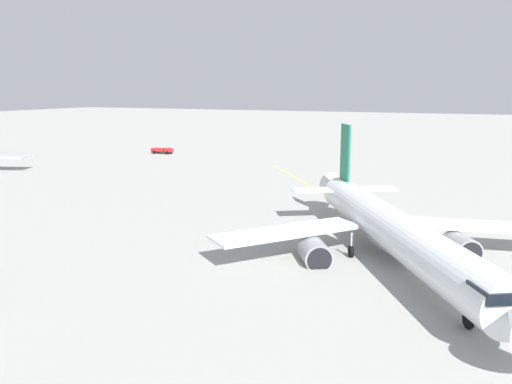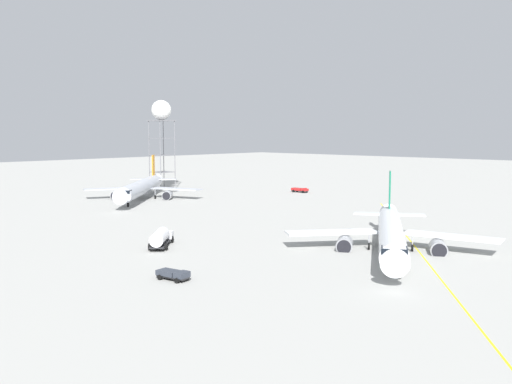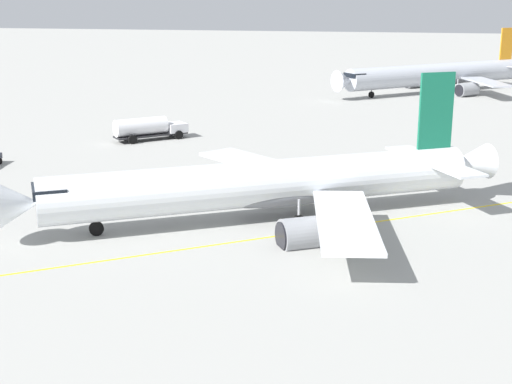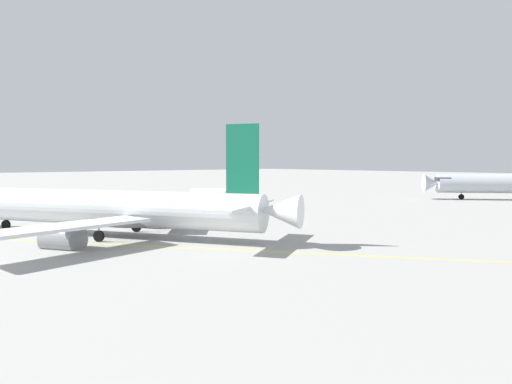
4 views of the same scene
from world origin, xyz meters
TOP-DOWN VIEW (x-y plane):
  - ground_plane at (0.00, 0.00)m, footprint 600.00×600.00m
  - airliner_main at (-0.68, 0.03)m, footprint 29.04×37.09m
  - fuel_tanker_truck at (27.90, 21.28)m, footprint 7.99×8.34m
  - baggage_truck_truck at (10.52, 32.83)m, footprint 4.41×2.57m
  - taxiway_centreline at (-4.89, -1.55)m, footprint 73.09×99.73m

SIDE VIEW (x-z plane):
  - ground_plane at x=0.00m, z-range 0.00..0.00m
  - taxiway_centreline at x=-4.89m, z-range 0.00..0.01m
  - baggage_truck_truck at x=10.52m, z-range 0.11..1.33m
  - fuel_tanker_truck at x=27.90m, z-range 0.14..3.01m
  - airliner_main at x=-0.68m, z-range -3.12..8.61m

